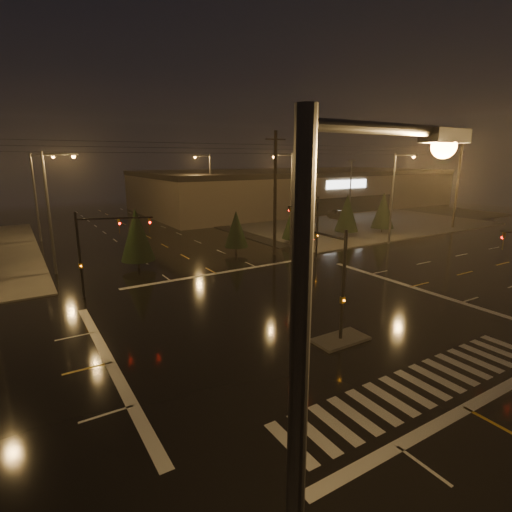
% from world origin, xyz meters
% --- Properties ---
extents(ground, '(140.00, 140.00, 0.00)m').
position_xyz_m(ground, '(0.00, 0.00, 0.00)').
color(ground, black).
rests_on(ground, ground).
extents(sidewalk_ne, '(36.00, 36.00, 0.12)m').
position_xyz_m(sidewalk_ne, '(30.00, 30.00, 0.06)').
color(sidewalk_ne, '#4B4843').
rests_on(sidewalk_ne, ground).
extents(median_island, '(3.00, 1.60, 0.15)m').
position_xyz_m(median_island, '(0.00, -4.00, 0.07)').
color(median_island, '#4B4843').
rests_on(median_island, ground).
extents(crosswalk, '(15.00, 2.60, 0.01)m').
position_xyz_m(crosswalk, '(0.00, -9.00, 0.01)').
color(crosswalk, beige).
rests_on(crosswalk, ground).
extents(stop_bar_near, '(16.00, 0.50, 0.01)m').
position_xyz_m(stop_bar_near, '(0.00, -11.00, 0.01)').
color(stop_bar_near, beige).
rests_on(stop_bar_near, ground).
extents(stop_bar_far, '(16.00, 0.50, 0.01)m').
position_xyz_m(stop_bar_far, '(0.00, 11.00, 0.01)').
color(stop_bar_far, beige).
rests_on(stop_bar_far, ground).
extents(parking_lot, '(50.00, 24.00, 0.08)m').
position_xyz_m(parking_lot, '(35.00, 28.00, 0.04)').
color(parking_lot, black).
rests_on(parking_lot, ground).
extents(retail_building, '(60.20, 28.30, 7.20)m').
position_xyz_m(retail_building, '(35.00, 45.99, 3.84)').
color(retail_building, '#6C5D4D').
rests_on(retail_building, ground).
extents(signal_mast_median, '(0.25, 4.59, 6.00)m').
position_xyz_m(signal_mast_median, '(0.00, -3.07, 3.75)').
color(signal_mast_median, black).
rests_on(signal_mast_median, ground).
extents(signal_mast_ne, '(4.84, 1.86, 6.00)m').
position_xyz_m(signal_mast_ne, '(9.50, 10.14, 3.79)').
color(signal_mast_ne, black).
rests_on(signal_mast_ne, ground).
extents(signal_mast_nw, '(4.84, 1.86, 6.00)m').
position_xyz_m(signal_mast_nw, '(-9.50, 10.14, 3.79)').
color(signal_mast_nw, black).
rests_on(signal_mast_nw, ground).
extents(streetlight_0, '(2.77, 0.32, 10.00)m').
position_xyz_m(streetlight_0, '(-11.18, -15.00, 5.80)').
color(streetlight_0, '#38383A').
rests_on(streetlight_0, ground).
extents(streetlight_1, '(2.77, 0.32, 10.00)m').
position_xyz_m(streetlight_1, '(-11.18, 18.00, 5.80)').
color(streetlight_1, '#38383A').
rests_on(streetlight_1, ground).
extents(streetlight_2, '(2.77, 0.32, 10.00)m').
position_xyz_m(streetlight_2, '(-11.18, 34.00, 5.80)').
color(streetlight_2, '#38383A').
rests_on(streetlight_2, ground).
extents(streetlight_3, '(2.77, 0.32, 10.00)m').
position_xyz_m(streetlight_3, '(11.18, 16.00, 5.80)').
color(streetlight_3, '#38383A').
rests_on(streetlight_3, ground).
extents(streetlight_4, '(2.77, 0.32, 10.00)m').
position_xyz_m(streetlight_4, '(11.18, 36.00, 5.80)').
color(streetlight_4, '#38383A').
rests_on(streetlight_4, ground).
extents(streetlight_6, '(0.32, 2.77, 10.00)m').
position_xyz_m(streetlight_6, '(22.00, 11.18, 5.80)').
color(streetlight_6, '#38383A').
rests_on(streetlight_6, ground).
extents(utility_pole_1, '(2.20, 0.32, 12.00)m').
position_xyz_m(utility_pole_1, '(8.00, 14.00, 6.13)').
color(utility_pole_1, black).
rests_on(utility_pole_1, ground).
extents(utility_pole_2, '(2.20, 0.32, 12.00)m').
position_xyz_m(utility_pole_2, '(38.00, 14.00, 6.13)').
color(utility_pole_2, black).
rests_on(utility_pole_2, ground).
extents(conifer_0, '(3.02, 3.02, 5.42)m').
position_xyz_m(conifer_0, '(12.83, 16.94, 3.06)').
color(conifer_0, black).
rests_on(conifer_0, ground).
extents(conifer_1, '(2.90, 2.90, 5.22)m').
position_xyz_m(conifer_1, '(21.02, 17.34, 2.96)').
color(conifer_1, black).
rests_on(conifer_1, ground).
extents(conifer_2, '(2.89, 2.89, 5.22)m').
position_xyz_m(conifer_2, '(26.64, 16.59, 2.96)').
color(conifer_2, black).
rests_on(conifer_2, ground).
extents(conifer_3, '(2.95, 2.95, 5.31)m').
position_xyz_m(conifer_3, '(-5.01, 16.28, 3.00)').
color(conifer_3, black).
rests_on(conifer_3, ground).
extents(conifer_4, '(2.36, 2.36, 4.39)m').
position_xyz_m(conifer_4, '(5.02, 16.53, 2.54)').
color(conifer_4, black).
rests_on(conifer_4, ground).
extents(car_parked, '(2.55, 5.23, 1.72)m').
position_xyz_m(car_parked, '(29.95, 27.82, 0.86)').
color(car_parked, black).
rests_on(car_parked, ground).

